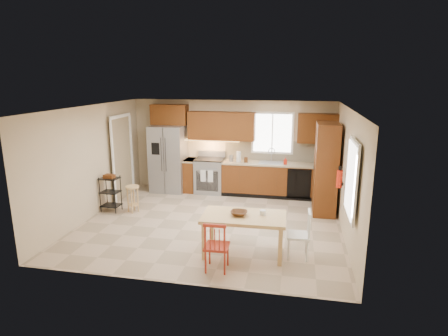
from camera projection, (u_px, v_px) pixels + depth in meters
name	position (u px, v px, depth m)	size (l,w,h in m)	color
floor	(211.00, 223.00, 8.16)	(5.50, 5.50, 0.00)	tan
ceiling	(210.00, 107.00, 7.57)	(5.50, 5.00, 0.02)	silver
wall_back	(232.00, 146.00, 10.25)	(5.50, 0.02, 2.50)	#CCB793
wall_front	(172.00, 207.00, 5.48)	(5.50, 0.02, 2.50)	#CCB793
wall_left	(92.00, 162.00, 8.39)	(0.02, 5.00, 2.50)	#CCB793
wall_right	(347.00, 174.00, 7.35)	(0.02, 5.00, 2.50)	#CCB793
refrigerator	(169.00, 159.00, 10.29)	(0.92, 0.75, 1.82)	gray
range_stove	(210.00, 176.00, 10.24)	(0.76, 0.63, 0.92)	gray
base_cabinet_narrow	(191.00, 175.00, 10.36)	(0.30, 0.60, 0.90)	brown
base_cabinet_run	(277.00, 180.00, 9.91)	(2.92, 0.60, 0.90)	brown
dishwasher	(299.00, 184.00, 9.53)	(0.60, 0.02, 0.78)	black
backsplash	(279.00, 151.00, 10.01)	(2.92, 0.03, 0.55)	beige
upper_over_fridge	(169.00, 115.00, 10.20)	(1.00, 0.35, 0.55)	#643310
upper_left_block	(221.00, 126.00, 9.99)	(1.80, 0.35, 0.75)	#643310
upper_right_block	(318.00, 128.00, 9.52)	(1.00, 0.35, 0.75)	#643310
window_back	(272.00, 133.00, 9.93)	(1.12, 0.04, 1.12)	white
sink	(271.00, 164.00, 9.85)	(0.62, 0.46, 0.16)	gray
undercab_glow	(210.00, 140.00, 10.12)	(1.60, 0.30, 0.01)	#FFBF66
soap_bottle	(285.00, 161.00, 9.65)	(0.09, 0.09, 0.19)	red
paper_towel	(239.00, 157.00, 9.92)	(0.12, 0.12, 0.28)	white
canister_steel	(231.00, 158.00, 9.97)	(0.11, 0.11, 0.18)	gray
canister_wood	(246.00, 160.00, 9.87)	(0.10, 0.10, 0.14)	#4D2A14
pantry	(326.00, 169.00, 8.60)	(0.50, 0.95, 2.10)	brown
fire_extinguisher	(339.00, 179.00, 7.55)	(0.12, 0.12, 0.36)	red
window_right	(352.00, 179.00, 6.22)	(0.04, 1.02, 1.32)	white
doorway	(122.00, 158.00, 9.66)	(0.04, 0.95, 2.10)	#8C7A59
dining_table	(244.00, 235.00, 6.67)	(1.47, 0.83, 0.72)	tan
chair_red	(217.00, 245.00, 6.10)	(0.40, 0.40, 0.86)	#9E2918
chair_white	(298.00, 234.00, 6.52)	(0.40, 0.40, 0.86)	white
table_bowl	(239.00, 215.00, 6.60)	(0.30, 0.30, 0.07)	#4D2A14
table_jar	(263.00, 214.00, 6.60)	(0.10, 0.10, 0.12)	white
bar_stool	(133.00, 199.00, 8.76)	(0.31, 0.31, 0.63)	tan
utility_cart	(111.00, 194.00, 8.80)	(0.42, 0.33, 0.85)	black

